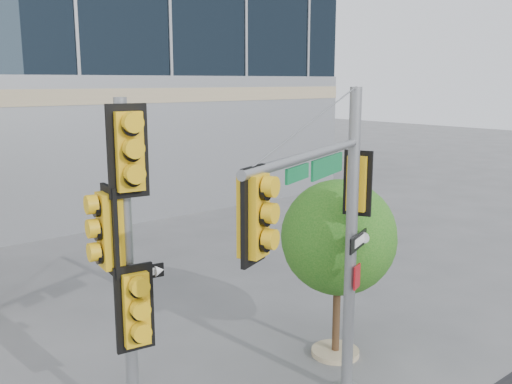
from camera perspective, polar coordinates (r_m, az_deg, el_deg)
main_signal_pole at (r=9.30m, az=7.58°, el=-3.14°), size 4.19×2.00×5.70m
secondary_signal_pole at (r=8.99m, az=-12.92°, el=-5.57°), size 0.96×0.80×5.56m
street_tree at (r=12.00m, az=8.33°, el=-4.91°), size 2.45×2.39×3.82m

